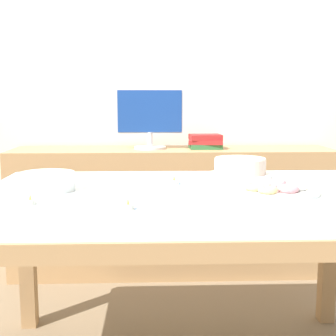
{
  "coord_description": "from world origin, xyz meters",
  "views": [
    {
      "loc": [
        -0.14,
        -1.73,
        1.1
      ],
      "look_at": [
        -0.07,
        0.2,
        0.82
      ],
      "focal_mm": 50.0,
      "sensor_mm": 36.0,
      "label": 1
    }
  ],
  "objects_px": {
    "pastry_platter": "(274,189)",
    "tealight_right_edge": "(174,182)",
    "plate_stack": "(47,181)",
    "tealight_near_cakes": "(128,206)",
    "computer_monitor": "(150,119)",
    "tealight_centre": "(48,177)",
    "cake_chocolate_round": "(240,168)",
    "tealight_near_front": "(30,201)",
    "book_stack": "(205,142)"
  },
  "relations": [
    {
      "from": "cake_chocolate_round",
      "to": "tealight_centre",
      "type": "xyz_separation_m",
      "value": [
        -0.85,
        -0.05,
        -0.03
      ]
    },
    {
      "from": "plate_stack",
      "to": "tealight_centre",
      "type": "bearing_deg",
      "value": 101.42
    },
    {
      "from": "cake_chocolate_round",
      "to": "tealight_centre",
      "type": "bearing_deg",
      "value": -176.88
    },
    {
      "from": "book_stack",
      "to": "pastry_platter",
      "type": "distance_m",
      "value": 1.26
    },
    {
      "from": "computer_monitor",
      "to": "cake_chocolate_round",
      "type": "bearing_deg",
      "value": -64.61
    },
    {
      "from": "book_stack",
      "to": "cake_chocolate_round",
      "type": "xyz_separation_m",
      "value": [
        0.06,
        -0.86,
        -0.04
      ]
    },
    {
      "from": "tealight_right_edge",
      "to": "tealight_centre",
      "type": "xyz_separation_m",
      "value": [
        -0.54,
        0.15,
        0.0
      ]
    },
    {
      "from": "book_stack",
      "to": "tealight_right_edge",
      "type": "relative_size",
      "value": 5.65
    },
    {
      "from": "cake_chocolate_round",
      "to": "plate_stack",
      "type": "bearing_deg",
      "value": -158.83
    },
    {
      "from": "cake_chocolate_round",
      "to": "tealight_near_front",
      "type": "relative_size",
      "value": 7.35
    },
    {
      "from": "cake_chocolate_round",
      "to": "tealight_centre",
      "type": "distance_m",
      "value": 0.85
    },
    {
      "from": "pastry_platter",
      "to": "tealight_near_cakes",
      "type": "bearing_deg",
      "value": -155.02
    },
    {
      "from": "computer_monitor",
      "to": "cake_chocolate_round",
      "type": "height_order",
      "value": "computer_monitor"
    },
    {
      "from": "tealight_right_edge",
      "to": "tealight_near_front",
      "type": "distance_m",
      "value": 0.61
    },
    {
      "from": "computer_monitor",
      "to": "tealight_near_front",
      "type": "xyz_separation_m",
      "value": [
        -0.39,
        -1.41,
        -0.22
      ]
    },
    {
      "from": "cake_chocolate_round",
      "to": "tealight_near_front",
      "type": "distance_m",
      "value": 0.97
    },
    {
      "from": "pastry_platter",
      "to": "tealight_near_front",
      "type": "relative_size",
      "value": 8.37
    },
    {
      "from": "pastry_platter",
      "to": "tealight_centre",
      "type": "height_order",
      "value": "pastry_platter"
    },
    {
      "from": "tealight_centre",
      "to": "tealight_near_front",
      "type": "distance_m",
      "value": 0.51
    },
    {
      "from": "computer_monitor",
      "to": "tealight_centre",
      "type": "distance_m",
      "value": 1.03
    },
    {
      "from": "computer_monitor",
      "to": "tealight_near_cakes",
      "type": "xyz_separation_m",
      "value": [
        -0.07,
        -1.49,
        -0.22
      ]
    },
    {
      "from": "computer_monitor",
      "to": "tealight_right_edge",
      "type": "relative_size",
      "value": 10.6
    },
    {
      "from": "cake_chocolate_round",
      "to": "plate_stack",
      "type": "relative_size",
      "value": 1.4
    },
    {
      "from": "cake_chocolate_round",
      "to": "pastry_platter",
      "type": "relative_size",
      "value": 0.88
    },
    {
      "from": "book_stack",
      "to": "plate_stack",
      "type": "xyz_separation_m",
      "value": [
        -0.74,
        -1.17,
        -0.05
      ]
    },
    {
      "from": "tealight_near_front",
      "to": "tealight_near_cakes",
      "type": "xyz_separation_m",
      "value": [
        0.33,
        -0.08,
        0.0
      ]
    },
    {
      "from": "pastry_platter",
      "to": "tealight_near_cakes",
      "type": "height_order",
      "value": "pastry_platter"
    },
    {
      "from": "pastry_platter",
      "to": "plate_stack",
      "type": "xyz_separation_m",
      "value": [
        -0.85,
        0.08,
        0.02
      ]
    },
    {
      "from": "tealight_near_cakes",
      "to": "tealight_centre",
      "type": "bearing_deg",
      "value": 122.61
    },
    {
      "from": "book_stack",
      "to": "tealight_centre",
      "type": "height_order",
      "value": "book_stack"
    },
    {
      "from": "book_stack",
      "to": "tealight_near_front",
      "type": "height_order",
      "value": "book_stack"
    },
    {
      "from": "cake_chocolate_round",
      "to": "tealight_right_edge",
      "type": "distance_m",
      "value": 0.37
    },
    {
      "from": "plate_stack",
      "to": "tealight_right_edge",
      "type": "height_order",
      "value": "plate_stack"
    },
    {
      "from": "book_stack",
      "to": "cake_chocolate_round",
      "type": "distance_m",
      "value": 0.86
    },
    {
      "from": "cake_chocolate_round",
      "to": "tealight_near_cakes",
      "type": "bearing_deg",
      "value": -126.91
    },
    {
      "from": "tealight_near_front",
      "to": "pastry_platter",
      "type": "bearing_deg",
      "value": 10.78
    },
    {
      "from": "plate_stack",
      "to": "tealight_centre",
      "type": "xyz_separation_m",
      "value": [
        -0.05,
        0.26,
        -0.02
      ]
    },
    {
      "from": "book_stack",
      "to": "tealight_near_cakes",
      "type": "bearing_deg",
      "value": -105.65
    },
    {
      "from": "tealight_centre",
      "to": "tealight_near_front",
      "type": "xyz_separation_m",
      "value": [
        0.05,
        -0.5,
        0.0
      ]
    },
    {
      "from": "pastry_platter",
      "to": "tealight_near_front",
      "type": "distance_m",
      "value": 0.87
    },
    {
      "from": "computer_monitor",
      "to": "tealight_centre",
      "type": "xyz_separation_m",
      "value": [
        -0.44,
        -0.91,
        -0.22
      ]
    },
    {
      "from": "tealight_right_edge",
      "to": "tealight_near_cakes",
      "type": "relative_size",
      "value": 1.0
    },
    {
      "from": "plate_stack",
      "to": "tealight_right_edge",
      "type": "relative_size",
      "value": 5.25
    },
    {
      "from": "pastry_platter",
      "to": "tealight_right_edge",
      "type": "relative_size",
      "value": 8.37
    },
    {
      "from": "pastry_platter",
      "to": "book_stack",
      "type": "bearing_deg",
      "value": 95.09
    },
    {
      "from": "cake_chocolate_round",
      "to": "tealight_near_front",
      "type": "height_order",
      "value": "cake_chocolate_round"
    },
    {
      "from": "tealight_near_cakes",
      "to": "computer_monitor",
      "type": "bearing_deg",
      "value": 87.38
    },
    {
      "from": "book_stack",
      "to": "plate_stack",
      "type": "relative_size",
      "value": 1.08
    },
    {
      "from": "plate_stack",
      "to": "computer_monitor",
      "type": "bearing_deg",
      "value": 71.5
    },
    {
      "from": "pastry_platter",
      "to": "tealight_centre",
      "type": "xyz_separation_m",
      "value": [
        -0.91,
        0.34,
        -0.0
      ]
    }
  ]
}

